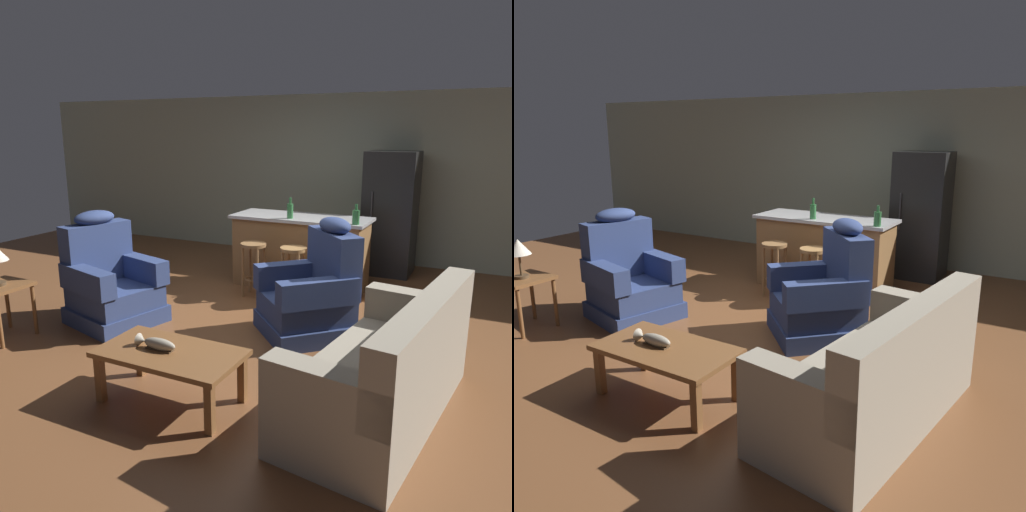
% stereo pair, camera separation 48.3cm
% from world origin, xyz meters
% --- Properties ---
extents(ground_plane, '(12.00, 12.00, 0.00)m').
position_xyz_m(ground_plane, '(0.00, 0.00, 0.00)').
color(ground_plane, brown).
extents(back_wall, '(12.00, 0.05, 2.60)m').
position_xyz_m(back_wall, '(0.00, 3.12, 1.30)').
color(back_wall, '#9EA88E').
rests_on(back_wall, ground_plane).
extents(coffee_table, '(1.10, 0.60, 0.42)m').
position_xyz_m(coffee_table, '(0.19, -1.85, 0.36)').
color(coffee_table, brown).
rests_on(coffee_table, ground_plane).
extents(fish_figurine, '(0.34, 0.10, 0.10)m').
position_xyz_m(fish_figurine, '(0.08, -1.86, 0.46)').
color(fish_figurine, '#4C3823').
rests_on(fish_figurine, coffee_table).
extents(couch, '(1.09, 2.00, 0.94)m').
position_xyz_m(couch, '(1.71, -1.31, 0.34)').
color(couch, '#9E937F').
rests_on(couch, ground_plane).
extents(recliner_near_lamp, '(1.03, 1.03, 1.20)m').
position_xyz_m(recliner_near_lamp, '(-1.40, -0.73, 0.42)').
color(recliner_near_lamp, navy).
rests_on(recliner_near_lamp, ground_plane).
extents(recliner_near_island, '(1.19, 1.19, 1.20)m').
position_xyz_m(recliner_near_island, '(0.70, -0.11, 0.42)').
color(recliner_near_island, navy).
rests_on(recliner_near_island, ground_plane).
extents(end_table, '(0.48, 0.48, 0.56)m').
position_xyz_m(end_table, '(-2.04, -1.57, 0.46)').
color(end_table, brown).
rests_on(end_table, ground_plane).
extents(table_lamp, '(0.24, 0.24, 0.41)m').
position_xyz_m(table_lamp, '(-2.03, -1.59, 0.87)').
color(table_lamp, '#4C3823').
rests_on(table_lamp, end_table).
extents(kitchen_island, '(1.80, 0.70, 0.95)m').
position_xyz_m(kitchen_island, '(0.00, 1.35, 0.48)').
color(kitchen_island, olive).
rests_on(kitchen_island, ground_plane).
extents(bar_stool_left, '(0.32, 0.32, 0.68)m').
position_xyz_m(bar_stool_left, '(-0.38, 0.72, 0.47)').
color(bar_stool_left, olive).
rests_on(bar_stool_left, ground_plane).
extents(bar_stool_right, '(0.32, 0.32, 0.68)m').
position_xyz_m(bar_stool_right, '(0.15, 0.72, 0.47)').
color(bar_stool_right, '#A87A47').
rests_on(bar_stool_right, ground_plane).
extents(refrigerator, '(0.70, 0.69, 1.76)m').
position_xyz_m(refrigerator, '(0.91, 2.55, 0.88)').
color(refrigerator, black).
rests_on(refrigerator, ground_plane).
extents(bottle_tall_green, '(0.08, 0.08, 0.27)m').
position_xyz_m(bottle_tall_green, '(-0.07, 1.15, 1.05)').
color(bottle_tall_green, '#2D6B38').
rests_on(bottle_tall_green, kitchen_island).
extents(bottle_short_amber, '(0.09, 0.09, 0.24)m').
position_xyz_m(bottle_short_amber, '(0.79, 1.10, 1.04)').
color(bottle_short_amber, '#2D6B38').
rests_on(bottle_short_amber, kitchen_island).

